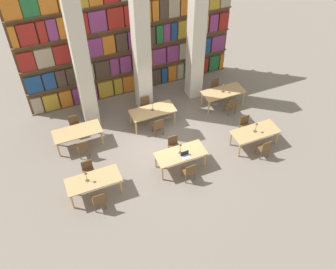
{
  "coord_description": "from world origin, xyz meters",
  "views": [
    {
      "loc": [
        -4.09,
        -9.91,
        10.82
      ],
      "look_at": [
        0.0,
        -0.14,
        0.66
      ],
      "focal_mm": 40.0,
      "sensor_mm": 36.0,
      "label": 1
    }
  ],
  "objects": [
    {
      "name": "bookshelf_bank",
      "position": [
        -0.01,
        4.02,
        2.73
      ],
      "size": [
        9.59,
        0.35,
        5.5
      ],
      "color": "brown",
      "rests_on": "ground_plane"
    },
    {
      "name": "desk_lamp_1",
      "position": [
        0.01,
        -1.29,
        1.06
      ],
      "size": [
        0.14,
        0.14,
        0.48
      ],
      "color": "brown",
      "rests_on": "reading_table_1"
    },
    {
      "name": "pillar_center",
      "position": [
        0.0,
        2.62,
        3.0
      ],
      "size": [
        0.61,
        0.61,
        6.0
      ],
      "color": "silver",
      "rests_on": "ground_plane"
    },
    {
      "name": "desk_lamp_2",
      "position": [
        3.2,
        -1.37,
        1.04
      ],
      "size": [
        0.14,
        0.14,
        0.45
      ],
      "color": "brown",
      "rests_on": "reading_table_2"
    },
    {
      "name": "pillar_left",
      "position": [
        -2.43,
        2.62,
        3.0
      ],
      "size": [
        0.61,
        0.61,
        6.0
      ],
      "color": "silver",
      "rests_on": "ground_plane"
    },
    {
      "name": "chair_4",
      "position": [
        3.22,
        -2.07,
        0.47
      ],
      "size": [
        0.42,
        0.4,
        0.87
      ],
      "color": "brown",
      "rests_on": "ground_plane"
    },
    {
      "name": "chair_5",
      "position": [
        3.22,
        -0.66,
        0.47
      ],
      "size": [
        0.42,
        0.4,
        0.87
      ],
      "rotation": [
        0.0,
        0.0,
        3.14
      ],
      "color": "brown",
      "rests_on": "ground_plane"
    },
    {
      "name": "chair_2",
      "position": [
        0.05,
        -2.02,
        0.47
      ],
      "size": [
        0.42,
        0.4,
        0.87
      ],
      "color": "brown",
      "rests_on": "ground_plane"
    },
    {
      "name": "desk_lamp_3",
      "position": [
        -0.05,
        1.43,
        1.01
      ],
      "size": [
        0.14,
        0.14,
        0.41
      ],
      "color": "brown",
      "rests_on": "reading_table_4"
    },
    {
      "name": "chair_1",
      "position": [
        -3.33,
        -0.59,
        0.47
      ],
      "size": [
        0.42,
        0.4,
        0.87
      ],
      "rotation": [
        0.0,
        0.0,
        3.14
      ],
      "color": "brown",
      "rests_on": "ground_plane"
    },
    {
      "name": "chair_8",
      "position": [
        -0.1,
        0.68,
        0.47
      ],
      "size": [
        0.42,
        0.4,
        0.87
      ],
      "color": "brown",
      "rests_on": "ground_plane"
    },
    {
      "name": "chair_9",
      "position": [
        -0.1,
        2.09,
        0.47
      ],
      "size": [
        0.42,
        0.4,
        0.87
      ],
      "rotation": [
        0.0,
        0.0,
        3.14
      ],
      "color": "brown",
      "rests_on": "ground_plane"
    },
    {
      "name": "chair_3",
      "position": [
        0.05,
        -0.61,
        0.47
      ],
      "size": [
        0.42,
        0.4,
        0.87
      ],
      "rotation": [
        0.0,
        0.0,
        3.14
      ],
      "color": "brown",
      "rests_on": "ground_plane"
    },
    {
      "name": "chair_7",
      "position": [
        -3.24,
        2.05,
        0.47
      ],
      "size": [
        0.42,
        0.4,
        0.87
      ],
      "rotation": [
        0.0,
        0.0,
        3.14
      ],
      "color": "brown",
      "rests_on": "ground_plane"
    },
    {
      "name": "reading_table_1",
      "position": [
        0.02,
        -1.31,
        0.65
      ],
      "size": [
        1.9,
        0.84,
        0.74
      ],
      "color": "tan",
      "rests_on": "ground_plane"
    },
    {
      "name": "ground_plane",
      "position": [
        0.0,
        0.0,
        0.0
      ],
      "size": [
        40.0,
        40.0,
        0.0
      ],
      "primitive_type": "plane",
      "color": "gray"
    },
    {
      "name": "reading_table_5",
      "position": [
        3.31,
        1.4,
        0.65
      ],
      "size": [
        1.9,
        0.84,
        0.74
      ],
      "color": "tan",
      "rests_on": "ground_plane"
    },
    {
      "name": "laptop",
      "position": [
        0.11,
        -1.54,
        0.78
      ],
      "size": [
        0.32,
        0.22,
        0.21
      ],
      "color": "silver",
      "rests_on": "reading_table_1"
    },
    {
      "name": "chair_11",
      "position": [
        3.33,
        2.1,
        0.47
      ],
      "size": [
        0.42,
        0.4,
        0.87
      ],
      "rotation": [
        0.0,
        0.0,
        3.14
      ],
      "color": "brown",
      "rests_on": "ground_plane"
    },
    {
      "name": "reading_table_2",
      "position": [
        3.22,
        -1.37,
        0.65
      ],
      "size": [
        1.9,
        0.84,
        0.74
      ],
      "color": "tan",
      "rests_on": "ground_plane"
    },
    {
      "name": "chair_0",
      "position": [
        -3.33,
        -2.0,
        0.47
      ],
      "size": [
        0.42,
        0.4,
        0.87
      ],
      "color": "brown",
      "rests_on": "ground_plane"
    },
    {
      "name": "reading_table_4",
      "position": [
        -0.06,
        1.39,
        0.65
      ],
      "size": [
        1.9,
        0.84,
        0.74
      ],
      "color": "tan",
      "rests_on": "ground_plane"
    },
    {
      "name": "pillar_right",
      "position": [
        2.43,
        2.62,
        3.0
      ],
      "size": [
        0.61,
        0.61,
        6.0
      ],
      "color": "silver",
      "rests_on": "ground_plane"
    },
    {
      "name": "desk_lamp_4",
      "position": [
        3.28,
        1.39,
        1.04
      ],
      "size": [
        0.14,
        0.14,
        0.45
      ],
      "color": "brown",
      "rests_on": "reading_table_5"
    },
    {
      "name": "reading_table_0",
      "position": [
        -3.3,
        -1.29,
        0.65
      ],
      "size": [
        1.9,
        0.84,
        0.74
      ],
      "color": "tan",
      "rests_on": "ground_plane"
    },
    {
      "name": "desk_lamp_0",
      "position": [
        -3.49,
        -1.25,
        1.02
      ],
      "size": [
        0.14,
        0.14,
        0.43
      ],
      "color": "brown",
      "rests_on": "reading_table_0"
    },
    {
      "name": "reading_table_3",
      "position": [
        -3.26,
        1.35,
        0.65
      ],
      "size": [
        1.9,
        0.84,
        0.74
      ],
      "color": "tan",
      "rests_on": "ground_plane"
    },
    {
      "name": "chair_6",
      "position": [
        -3.24,
        0.65,
        0.47
      ],
      "size": [
        0.42,
        0.4,
        0.87
      ],
      "color": "brown",
      "rests_on": "ground_plane"
    },
    {
      "name": "chair_10",
      "position": [
        3.33,
        0.69,
        0.47
      ],
      "size": [
        0.42,
        0.4,
        0.87
      ],
      "color": "brown",
      "rests_on": "ground_plane"
    }
  ]
}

